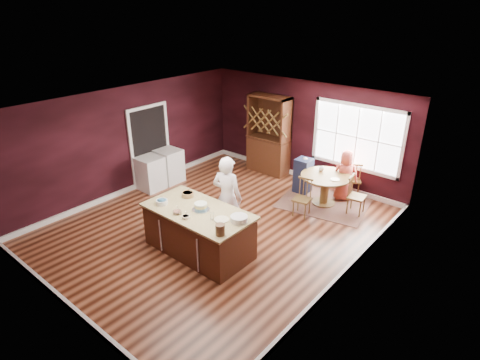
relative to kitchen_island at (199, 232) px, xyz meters
name	(u,v)px	position (x,y,z in m)	size (l,w,h in m)	color
room_shell	(216,170)	(-0.39, 0.93, 0.91)	(7.00, 7.00, 7.00)	brown
window	(357,137)	(1.11, 4.40, 1.06)	(2.36, 0.10, 1.66)	white
doorway	(150,146)	(-3.36, 1.53, 0.59)	(0.08, 1.26, 2.13)	white
kitchen_island	(199,232)	(0.00, 0.00, 0.00)	(2.16, 1.13, 0.92)	#40240C
dining_table	(325,184)	(0.89, 3.40, 0.10)	(1.20, 1.20, 0.75)	brown
baker	(227,197)	(0.03, 0.81, 0.45)	(0.65, 0.43, 1.78)	silver
layer_cake	(201,207)	(0.03, 0.05, 0.55)	(0.34, 0.34, 0.14)	silver
bowl_blue	(162,202)	(-0.72, -0.28, 0.53)	(0.23, 0.23, 0.09)	white
bowl_yellow	(188,194)	(-0.57, 0.28, 0.53)	(0.25, 0.25, 0.09)	#A5823D
bowl_pink	(177,212)	(-0.20, -0.35, 0.51)	(0.17, 0.17, 0.06)	white
bowl_olive	(186,217)	(0.05, -0.36, 0.51)	(0.14, 0.14, 0.05)	beige
drinking_glass	(212,216)	(0.46, -0.09, 0.56)	(0.07, 0.07, 0.15)	silver
dinner_plate	(222,220)	(0.60, 0.01, 0.49)	(0.28, 0.28, 0.02)	white
white_tub	(239,219)	(0.88, 0.18, 0.54)	(0.32, 0.32, 0.11)	white
stoneware_crock	(220,230)	(0.92, -0.37, 0.58)	(0.17, 0.17, 0.20)	brown
rug	(323,203)	(0.89, 3.40, -0.43)	(2.06, 1.59, 0.01)	brown
chair_east	(357,195)	(1.70, 3.43, 0.03)	(0.39, 0.37, 0.94)	brown
chair_south	(302,198)	(0.78, 2.54, 0.01)	(0.38, 0.36, 0.90)	brown
chair_north	(352,178)	(1.19, 4.25, 0.03)	(0.40, 0.38, 0.94)	brown
seated_woman	(345,175)	(1.14, 3.93, 0.20)	(0.63, 0.41, 1.29)	#C14739
high_chair	(303,175)	(0.13, 3.62, 0.04)	(0.38, 0.38, 0.95)	#151F34
toddler	(307,161)	(0.14, 3.75, 0.37)	(0.18, 0.14, 0.26)	#8CA5BF
table_plate	(335,179)	(1.17, 3.31, 0.32)	(0.22, 0.22, 0.02)	beige
table_cup	(321,169)	(0.66, 3.57, 0.36)	(0.13, 0.13, 0.10)	silver
hutch	(269,135)	(-1.37, 4.15, 0.67)	(1.21, 0.50, 2.22)	black
washer	(150,173)	(-3.03, 1.21, 0.00)	(0.61, 0.59, 0.88)	silver
dryer	(169,166)	(-3.03, 1.85, 0.01)	(0.62, 0.60, 0.90)	white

